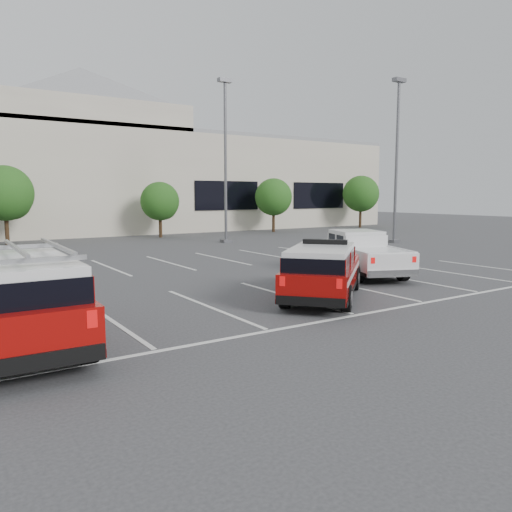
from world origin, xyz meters
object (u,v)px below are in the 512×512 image
Objects in this scene: tree_mid_left at (6,195)px; fire_chief_suv at (323,275)px; light_pole_mid at (225,161)px; tree_far_right at (361,195)px; white_pickup at (360,257)px; tree_mid_right at (161,203)px; ladder_suv at (17,308)px; convention_building at (58,175)px; tree_right at (274,198)px; light_pole_right at (396,161)px.

tree_mid_left is 1.00× the size of fire_chief_suv.
light_pole_mid is at bearing -26.92° from tree_mid_left.
fire_chief_suv is at bearing -110.78° from light_pole_mid.
tree_far_right is 28.53m from white_pickup.
tree_mid_left is at bearing 153.08° from light_pole_mid.
ladder_suv is at bearing -118.73° from tree_mid_right.
light_pole_mid is (11.91, -6.05, 2.14)m from tree_mid_left.
light_pole_mid is (6.82, -15.86, 0.47)m from convention_building.
ladder_suv reaches higher than fire_chief_suv.
tree_mid_right is at bearing -180.00° from tree_right.
convention_building is at bearing 113.26° from light_pole_mid.
tree_right is 0.77× the size of white_pickup.
convention_building is 12.38× the size of tree_far_right.
tree_mid_right is 20.01m from tree_far_right.
light_pole_right is at bearing -127.04° from tree_far_right.
light_pole_mid is at bearing 146.31° from light_pole_right.
light_pole_right is at bearing -47.83° from tree_mid_right.
white_pickup is (-11.05, -8.02, -4.52)m from light_pole_right.
white_pickup is at bearing 81.20° from fire_chief_suv.
tree_mid_right is 0.82× the size of fire_chief_suv.
light_pole_right is at bearing -54.11° from convention_building.
tree_far_right reaches higher than tree_right.
fire_chief_suv is (-14.47, -22.86, -2.07)m from tree_right.
convention_building reaches higher than tree_right.
tree_far_right is 0.85× the size of white_pickup.
light_pole_mid is at bearing -143.23° from tree_right.
light_pole_right is (9.00, -6.00, 0.00)m from light_pole_mid.
tree_right is at bearing 46.83° from ladder_suv.
tree_mid_left and tree_far_right have the same top height.
tree_right reaches higher than fire_chief_suv.
tree_far_right reaches higher than ladder_suv.
convention_building is 13.58× the size of tree_right.
light_pole_mid is at bearing 117.59° from fire_chief_suv.
tree_right is at bearing 36.77° from light_pole_mid.
light_pole_right reaches higher than fire_chief_suv.
tree_mid_left is 1.21× the size of tree_mid_right.
light_pole_right is (10.91, -12.05, 2.68)m from tree_mid_right.
tree_mid_left is 24.23m from light_pole_right.
fire_chief_suv is (-15.38, -10.81, -4.48)m from light_pole_right.
tree_mid_left is 30.00m from tree_far_right.
ladder_suv is at bearing -144.14° from white_pickup.
light_pole_right is (-9.09, -12.05, 2.14)m from tree_far_right.
tree_far_right is (30.00, 0.00, 0.00)m from tree_mid_left.
tree_mid_left is 13.53m from light_pole_mid.
tree_mid_right is 20.15m from white_pickup.
light_pole_mid reaches higher than tree_far_right.
tree_right is 32.55m from ladder_suv.
fire_chief_suv is at bearing -122.34° from tree_right.
convention_building is at bearing 120.86° from white_pickup.
fire_chief_suv is 8.26m from ladder_suv.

